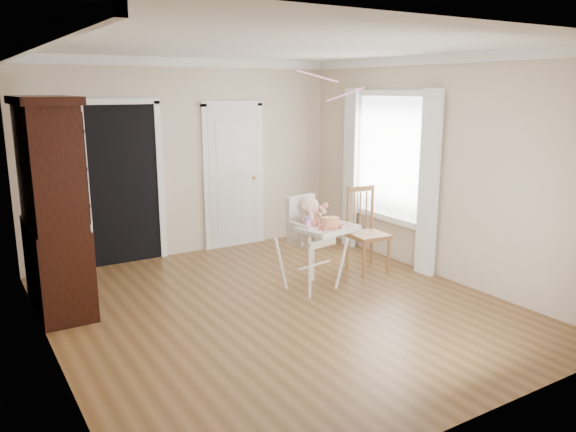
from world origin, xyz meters
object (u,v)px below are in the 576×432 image
sippy_cup (307,223)px  dining_chair (367,233)px  high_chair (312,232)px  cake (331,223)px  china_cabinet (53,206)px

sippy_cup → dining_chair: size_ratio=0.16×
high_chair → sippy_cup: size_ratio=6.34×
cake → sippy_cup: (-0.25, 0.10, 0.01)m
high_chair → china_cabinet: size_ratio=0.50×
dining_chair → high_chair: bearing=-163.0°
china_cabinet → sippy_cup: bearing=-23.9°
sippy_cup → dining_chair: bearing=17.3°
cake → china_cabinet: 2.95m
high_chair → sippy_cup: 0.27m
high_chair → china_cabinet: china_cabinet is taller
high_chair → dining_chair: (0.99, 0.21, -0.19)m
china_cabinet → dining_chair: 3.72m
cake → dining_chair: bearing=26.6°
cake → dining_chair: dining_chair is taller
china_cabinet → cake: bearing=-23.6°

